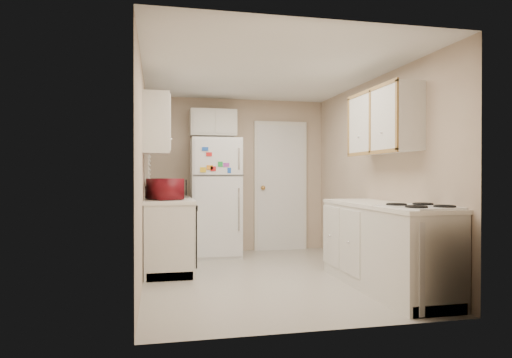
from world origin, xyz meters
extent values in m
plane|color=beige|center=(0.00, 0.00, 0.00)|extent=(3.80, 3.80, 0.00)
plane|color=white|center=(0.00, 0.00, 2.40)|extent=(3.80, 3.80, 0.00)
plane|color=#BFA992|center=(-1.40, 0.00, 1.20)|extent=(3.80, 3.80, 0.00)
plane|color=#BFA992|center=(1.40, 0.00, 1.20)|extent=(3.80, 3.80, 0.00)
plane|color=#BFA992|center=(0.00, 1.90, 1.20)|extent=(2.80, 2.80, 0.00)
plane|color=#BFA992|center=(0.00, -1.90, 1.20)|extent=(2.80, 2.80, 0.00)
cube|color=silver|center=(-1.10, 0.90, 0.45)|extent=(0.60, 1.80, 0.90)
cube|color=black|center=(-0.81, 0.30, 0.49)|extent=(0.03, 0.58, 0.72)
cube|color=gray|center=(-1.10, 1.05, 0.86)|extent=(0.54, 0.74, 0.16)
imported|color=maroon|center=(-1.15, 0.44, 1.05)|extent=(0.53, 0.42, 0.31)
imported|color=white|center=(-1.15, 1.27, 1.00)|extent=(0.11, 0.11, 0.19)
cube|color=silver|center=(-1.36, 1.05, 1.60)|extent=(0.10, 0.98, 1.08)
cube|color=silver|center=(-1.25, 0.22, 1.80)|extent=(0.30, 0.45, 0.70)
cube|color=silver|center=(-0.39, 1.52, 0.87)|extent=(0.73, 0.71, 1.74)
cube|color=silver|center=(-0.40, 1.75, 2.00)|extent=(0.70, 0.30, 0.40)
cube|color=silver|center=(0.70, 1.86, 1.02)|extent=(0.86, 0.06, 2.08)
cube|color=silver|center=(1.10, -0.80, 0.45)|extent=(0.60, 2.00, 0.90)
cube|color=silver|center=(1.13, -1.43, 0.41)|extent=(0.62, 0.73, 0.81)
cube|color=silver|center=(1.25, -0.50, 1.80)|extent=(0.30, 1.20, 0.70)
camera|label=1|loc=(-1.24, -5.21, 1.20)|focal=32.00mm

